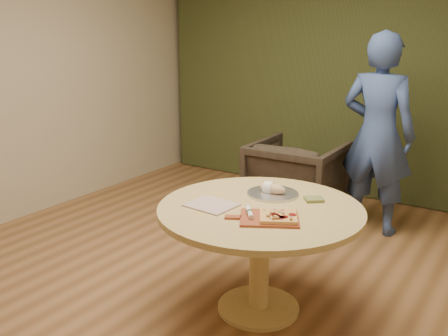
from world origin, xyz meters
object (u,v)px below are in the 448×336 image
Objects in this scene: bread_roll at (272,188)px; person_standing at (378,135)px; pizza_paddle at (267,218)px; flatbread_pizza at (278,216)px; cutlery_roll at (250,212)px; serving_tray at (273,194)px; armchair at (297,175)px; pedestal_table at (260,227)px.

person_standing is (0.25, 1.57, 0.13)m from bread_roll.
pizza_paddle is 0.07m from flatbread_pizza.
flatbread_pizza is 0.49m from bread_roll.
bread_roll is 1.60m from person_standing.
person_standing is (0.16, 2.03, 0.15)m from cutlery_roll.
cutlery_roll is at bearing -79.95° from serving_tray.
bread_roll is 0.22× the size of armchair.
pedestal_table is 1.87m from person_standing.
armchair is (-0.70, 1.92, -0.32)m from pizza_paddle.
pizza_paddle is 0.12m from cutlery_roll.
armchair is (-0.55, 1.75, -0.17)m from pedestal_table.
armchair is at bearing 108.37° from bread_roll.
bread_roll reaches higher than cutlery_roll.
cutlery_roll is 0.48× the size of serving_tray.
pizza_paddle is at bearing 108.69° from armchair.
person_standing reaches higher than flatbread_pizza.
pedestal_table is 0.32m from bread_roll.
pizza_paddle is 2.07m from armchair.
person_standing reaches higher than pizza_paddle.
flatbread_pizza is (0.21, -0.16, 0.17)m from pedestal_table.
serving_tray is at bearing 100.59° from pedestal_table.
flatbread_pizza is 2.08m from armchair.
bread_roll is at bearing 63.21° from cutlery_roll.
bread_roll reaches higher than serving_tray.
pedestal_table is 3.76× the size of serving_tray.
bread_roll is 1.61m from armchair.
flatbread_pizza is at bearing 92.60° from person_standing.
person_standing is at bearing 90.46° from flatbread_pizza.
bread_roll is (-0.27, 0.41, 0.02)m from flatbread_pizza.
person_standing is at bearing 81.27° from serving_tray.
flatbread_pizza reaches higher than cutlery_roll.
pizza_paddle is at bearing -65.80° from serving_tray.
cutlery_roll is 0.88× the size of bread_roll.
pizza_paddle is 1.32× the size of serving_tray.
pedestal_table is 6.93× the size of bread_roll.
flatbread_pizza is at bearing -15.30° from pizza_paddle.
serving_tray reaches higher than pizza_paddle.
flatbread_pizza reaches higher than pedestal_table.
serving_tray is 1.60m from armchair.
serving_tray is at bearing 83.41° from person_standing.
bread_roll is (-0.06, 0.26, 0.18)m from pedestal_table.
pizza_paddle is at bearing -64.82° from bread_roll.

